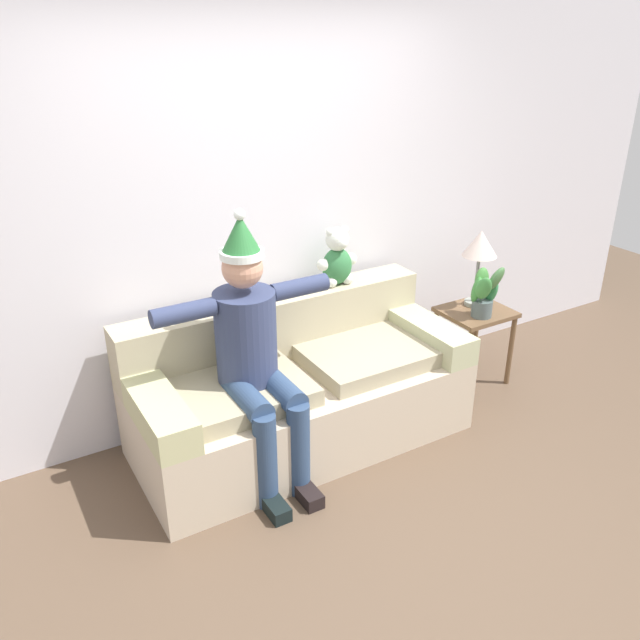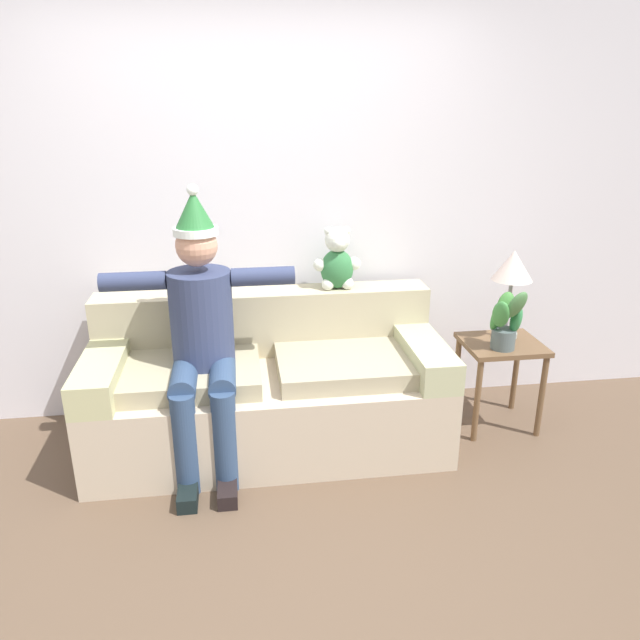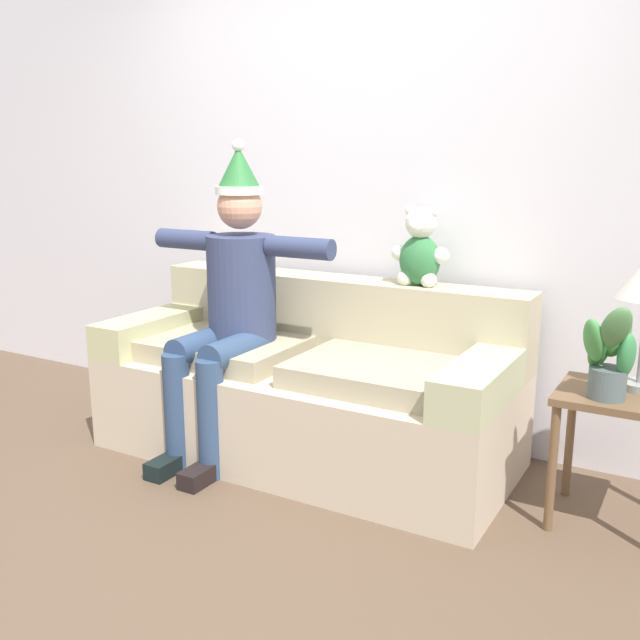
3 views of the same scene
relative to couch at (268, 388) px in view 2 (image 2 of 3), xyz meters
name	(u,v)px [view 2 (image 2 of 3)]	position (x,y,z in m)	size (l,w,h in m)	color
ground_plane	(284,557)	(0.00, -1.02, -0.34)	(10.00, 10.00, 0.00)	brown
back_wall	(258,201)	(0.00, 0.53, 1.01)	(7.00, 0.10, 2.70)	silver
couch	(268,388)	(0.00, 0.00, 0.00)	(2.02, 0.88, 0.85)	#C2B198
person_seated	(201,330)	(-0.35, -0.16, 0.44)	(1.02, 0.77, 1.54)	navy
teddy_bear	(337,261)	(0.45, 0.27, 0.68)	(0.29, 0.17, 0.38)	#327641
side_table	(500,358)	(1.42, -0.02, 0.11)	(0.46, 0.41, 0.56)	brown
table_lamp	(513,270)	(1.48, 0.06, 0.64)	(0.24, 0.24, 0.55)	gray
potted_plant	(506,321)	(1.38, -0.12, 0.39)	(0.22, 0.25, 0.40)	#505E60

